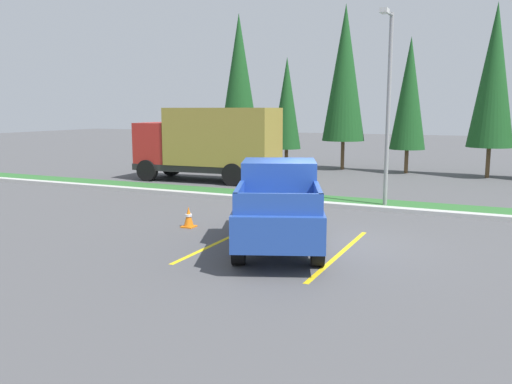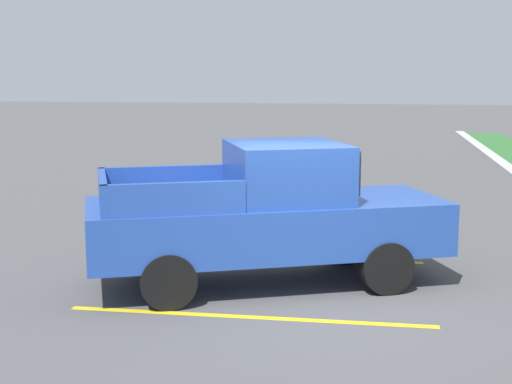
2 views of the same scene
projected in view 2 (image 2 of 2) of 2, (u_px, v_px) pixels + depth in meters
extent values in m
plane|color=#4C4C4F|center=(313.00, 304.00, 10.00)|extent=(120.00, 120.00, 0.00)
cube|color=yellow|center=(279.00, 257.00, 12.48)|extent=(0.12, 4.80, 0.01)
cube|color=yellow|center=(249.00, 317.00, 9.46)|extent=(0.12, 4.80, 0.01)
cylinder|color=black|center=(346.00, 240.00, 12.06)|extent=(0.54, 0.81, 0.76)
cylinder|color=black|center=(386.00, 267.00, 10.43)|extent=(0.54, 0.81, 0.76)
cylinder|color=black|center=(157.00, 251.00, 11.39)|extent=(0.54, 0.81, 0.76)
cylinder|color=black|center=(168.00, 281.00, 9.75)|extent=(0.54, 0.81, 0.76)
cube|color=#23479E|center=(266.00, 226.00, 10.83)|extent=(3.69, 5.53, 0.76)
cube|color=#23479E|center=(286.00, 171.00, 10.76)|extent=(2.23, 2.14, 0.84)
cube|color=#2D3842|center=(340.00, 166.00, 10.93)|extent=(1.53, 0.66, 0.63)
cube|color=#23479E|center=(162.00, 180.00, 11.23)|extent=(0.80, 1.80, 0.44)
cube|color=#23479E|center=(174.00, 199.00, 9.60)|extent=(0.80, 1.80, 0.44)
cube|color=#23479E|center=(103.00, 191.00, 10.22)|extent=(1.71, 0.76, 0.44)
cube|color=silver|center=(425.00, 233.00, 11.42)|extent=(1.74, 0.82, 0.28)
cube|color=orange|center=(340.00, 237.00, 13.91)|extent=(0.36, 0.36, 0.04)
cone|color=orange|center=(340.00, 222.00, 13.86)|extent=(0.28, 0.28, 0.56)
cylinder|color=white|center=(340.00, 220.00, 13.86)|extent=(0.19, 0.19, 0.07)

